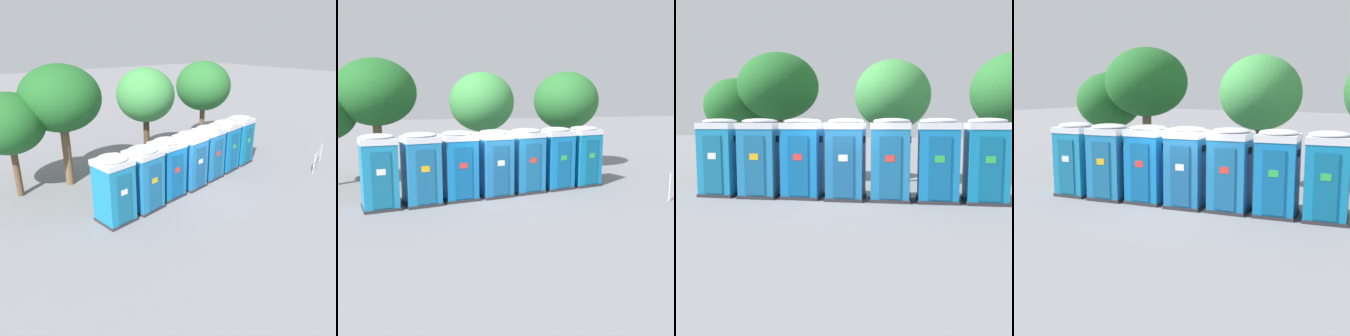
# 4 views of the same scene
# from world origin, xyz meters

# --- Properties ---
(ground_plane) EXTENTS (120.00, 120.00, 0.00)m
(ground_plane) POSITION_xyz_m (0.00, 0.00, 0.00)
(ground_plane) COLOR slate
(portapotty_0) EXTENTS (1.34, 1.35, 2.54)m
(portapotty_0) POSITION_xyz_m (-4.19, -0.49, 1.28)
(portapotty_0) COLOR #2D2D33
(portapotty_0) RESTS_ON ground
(portapotty_1) EXTENTS (1.41, 1.40, 2.54)m
(portapotty_1) POSITION_xyz_m (-2.80, -0.33, 1.28)
(portapotty_1) COLOR #2D2D33
(portapotty_1) RESTS_ON ground
(portapotty_2) EXTENTS (1.38, 1.35, 2.54)m
(portapotty_2) POSITION_xyz_m (-1.42, -0.02, 1.28)
(portapotty_2) COLOR #2D2D33
(portapotty_2) RESTS_ON ground
(portapotty_3) EXTENTS (1.36, 1.38, 2.54)m
(portapotty_3) POSITION_xyz_m (-0.02, 0.13, 1.28)
(portapotty_3) COLOR #2D2D33
(portapotty_3) RESTS_ON ground
(portapotty_4) EXTENTS (1.38, 1.36, 2.54)m
(portapotty_4) POSITION_xyz_m (1.36, 0.41, 1.28)
(portapotty_4) COLOR #2D2D33
(portapotty_4) RESTS_ON ground
(portapotty_5) EXTENTS (1.42, 1.40, 2.54)m
(portapotty_5) POSITION_xyz_m (2.74, 0.66, 1.28)
(portapotty_5) COLOR #2D2D33
(portapotty_5) RESTS_ON ground
(portapotty_6) EXTENTS (1.42, 1.41, 2.54)m
(portapotty_6) POSITION_xyz_m (4.12, 0.90, 1.28)
(portapotty_6) COLOR #2D2D33
(portapotty_6) RESTS_ON ground
(street_tree_0) EXTENTS (3.07, 3.07, 4.94)m
(street_tree_0) POSITION_xyz_m (0.54, 4.41, 3.51)
(street_tree_0) COLOR #4C3826
(street_tree_0) RESTS_ON ground
(street_tree_1) EXTENTS (3.44, 3.44, 5.37)m
(street_tree_1) POSITION_xyz_m (-4.25, 3.71, 3.92)
(street_tree_1) COLOR brown
(street_tree_1) RESTS_ON ground
(street_tree_2) EXTENTS (3.35, 3.35, 5.06)m
(street_tree_2) POSITION_xyz_m (5.17, 4.91, 3.55)
(street_tree_2) COLOR brown
(street_tree_2) RESTS_ON ground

